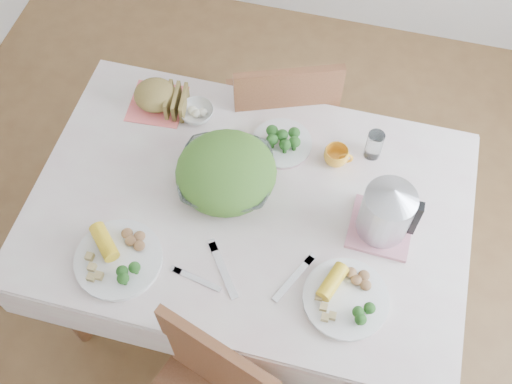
% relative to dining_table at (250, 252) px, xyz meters
% --- Properties ---
extents(floor, '(3.60, 3.60, 0.00)m').
position_rel_dining_table_xyz_m(floor, '(0.00, 0.00, -0.38)').
color(floor, brown).
rests_on(floor, ground).
extents(dining_table, '(1.40, 0.90, 0.75)m').
position_rel_dining_table_xyz_m(dining_table, '(0.00, 0.00, 0.00)').
color(dining_table, brown).
rests_on(dining_table, floor).
extents(tablecloth, '(1.50, 1.00, 0.01)m').
position_rel_dining_table_xyz_m(tablecloth, '(0.00, 0.00, 0.38)').
color(tablecloth, beige).
rests_on(tablecloth, dining_table).
extents(chair_far, '(0.55, 0.55, 0.95)m').
position_rel_dining_table_xyz_m(chair_far, '(-0.04, 0.64, 0.09)').
color(chair_far, brown).
rests_on(chair_far, floor).
extents(salad_bowl, '(0.38, 0.38, 0.08)m').
position_rel_dining_table_xyz_m(salad_bowl, '(-0.10, 0.07, 0.43)').
color(salad_bowl, white).
rests_on(salad_bowl, tablecloth).
extents(dinner_plate_left, '(0.38, 0.38, 0.02)m').
position_rel_dining_table_xyz_m(dinner_plate_left, '(-0.35, -0.31, 0.40)').
color(dinner_plate_left, white).
rests_on(dinner_plate_left, tablecloth).
extents(dinner_plate_right, '(0.38, 0.38, 0.02)m').
position_rel_dining_table_xyz_m(dinner_plate_right, '(0.38, -0.26, 0.40)').
color(dinner_plate_right, white).
rests_on(dinner_plate_right, tablecloth).
extents(broccoli_plate, '(0.25, 0.25, 0.02)m').
position_rel_dining_table_xyz_m(broccoli_plate, '(0.05, 0.27, 0.40)').
color(broccoli_plate, beige).
rests_on(broccoli_plate, tablecloth).
extents(napkin, '(0.22, 0.22, 0.00)m').
position_rel_dining_table_xyz_m(napkin, '(-0.45, 0.34, 0.39)').
color(napkin, '#FF6D69').
rests_on(napkin, tablecloth).
extents(bread_loaf, '(0.21, 0.20, 0.10)m').
position_rel_dining_table_xyz_m(bread_loaf, '(-0.45, 0.34, 0.45)').
color(bread_loaf, olive).
rests_on(bread_loaf, napkin).
extents(fruit_bowl, '(0.14, 0.14, 0.04)m').
position_rel_dining_table_xyz_m(fruit_bowl, '(-0.29, 0.32, 0.41)').
color(fruit_bowl, white).
rests_on(fruit_bowl, tablecloth).
extents(yellow_mug, '(0.10, 0.10, 0.07)m').
position_rel_dining_table_xyz_m(yellow_mug, '(0.25, 0.25, 0.42)').
color(yellow_mug, '#FFAD28').
rests_on(yellow_mug, tablecloth).
extents(glass_tumbler, '(0.08, 0.08, 0.11)m').
position_rel_dining_table_xyz_m(glass_tumbler, '(0.38, 0.31, 0.45)').
color(glass_tumbler, white).
rests_on(glass_tumbler, tablecloth).
extents(pink_tray, '(0.21, 0.21, 0.02)m').
position_rel_dining_table_xyz_m(pink_tray, '(0.45, 0.02, 0.40)').
color(pink_tray, '#CE7E8D').
rests_on(pink_tray, tablecloth).
extents(electric_kettle, '(0.21, 0.21, 0.24)m').
position_rel_dining_table_xyz_m(electric_kettle, '(0.45, 0.02, 0.51)').
color(electric_kettle, '#B2B5BA').
rests_on(electric_kettle, pink_tray).
extents(fork_left, '(0.15, 0.18, 0.00)m').
position_rel_dining_table_xyz_m(fork_left, '(-0.02, -0.26, 0.39)').
color(fork_left, silver).
rests_on(fork_left, tablecloth).
extents(fork_right, '(0.11, 0.19, 0.00)m').
position_rel_dining_table_xyz_m(fork_right, '(0.21, -0.23, 0.39)').
color(fork_right, silver).
rests_on(fork_right, tablecloth).
extents(knife, '(0.17, 0.05, 0.00)m').
position_rel_dining_table_xyz_m(knife, '(-0.09, -0.31, 0.39)').
color(knife, silver).
rests_on(knife, tablecloth).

